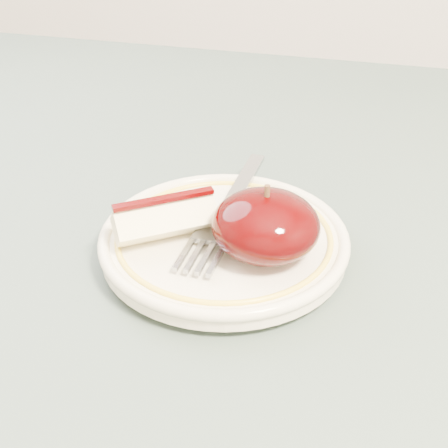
% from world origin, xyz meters
% --- Properties ---
extents(table, '(0.90, 0.90, 0.75)m').
position_xyz_m(table, '(0.00, 0.00, 0.66)').
color(table, brown).
rests_on(table, ground).
extents(plate, '(0.18, 0.18, 0.02)m').
position_xyz_m(plate, '(0.09, -0.03, 0.76)').
color(plate, beige).
rests_on(plate, table).
extents(apple_half, '(0.07, 0.07, 0.05)m').
position_xyz_m(apple_half, '(0.13, -0.04, 0.79)').
color(apple_half, black).
rests_on(apple_half, plate).
extents(apple_wedge, '(0.08, 0.07, 0.03)m').
position_xyz_m(apple_wedge, '(0.05, -0.04, 0.78)').
color(apple_wedge, '#F7EBB6').
rests_on(apple_wedge, plate).
extents(fork, '(0.03, 0.18, 0.00)m').
position_xyz_m(fork, '(0.09, -0.00, 0.77)').
color(fork, gray).
rests_on(fork, plate).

